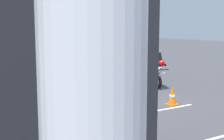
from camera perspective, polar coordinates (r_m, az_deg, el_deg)
The scene contains 12 objects.
ground_plane at distance 10.45m, azimuth -2.76°, elevation -6.26°, with size 80.00×80.00×0.00m, color #424247.
spectator_far_left at distance 7.86m, azimuth -3.52°, elevation -3.37°, with size 0.57×0.39×1.74m.
spectator_left at distance 8.75m, azimuth -6.66°, elevation -2.04°, with size 0.58×0.35×1.78m.
spectator_centre at distance 9.65m, azimuth -9.41°, elevation -1.03°, with size 0.58×0.36×1.79m.
spectator_right at distance 10.44m, azimuth -13.59°, elevation -0.90°, with size 0.58×0.37×1.69m.
spectator_far_right at distance 11.27m, azimuth -14.42°, elevation 0.15°, with size 0.58×0.36×1.81m.
parked_motorcycle_silver at distance 6.48m, azimuth -1.58°, elevation -10.98°, with size 2.04×0.66×0.99m.
stunt_motorcycle at distance 13.07m, azimuth 7.77°, elevation 1.05°, with size 2.01×0.72×1.68m.
traffic_cone at distance 10.43m, azimuth 11.08°, elevation -4.72°, with size 0.34×0.34×0.63m.
bay_line_b at distance 9.19m, azimuth 4.06°, elevation -8.29°, with size 0.28×4.69×0.01m.
bay_line_c at distance 11.25m, azimuth -3.85°, elevation -5.21°, with size 0.29×4.79×0.01m.
bay_line_d at distance 13.48m, azimuth -9.19°, elevation -3.05°, with size 0.26×3.99×0.01m.
Camera 1 is at (-8.73, 5.13, 2.61)m, focal length 49.31 mm.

